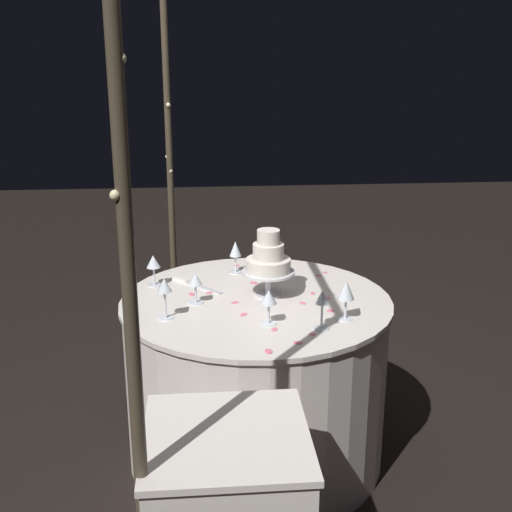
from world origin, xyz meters
TOP-DOWN VIEW (x-y plane):
  - ground_plane at (0.00, 0.00)m, footprint 12.00×12.00m
  - decorative_arch at (-0.00, 0.38)m, footprint 2.25×0.06m
  - main_table at (0.00, 0.00)m, footprint 1.12×1.12m
  - tiered_cake at (0.04, -0.05)m, footprint 0.22×0.22m
  - wine_glass_0 at (-0.32, -0.21)m, footprint 0.06×0.06m
  - wine_glass_1 at (-0.24, -0.32)m, footprint 0.06×0.06m
  - wine_glass_2 at (-0.26, -0.02)m, footprint 0.06×0.06m
  - wine_glass_3 at (-0.17, 0.36)m, footprint 0.06×0.06m
  - wine_glass_4 at (-0.03, 0.25)m, footprint 0.06×0.06m
  - wine_glass_5 at (0.20, 0.43)m, footprint 0.06×0.06m
  - wine_glass_6 at (0.34, 0.06)m, footprint 0.06×0.06m
  - cake_knife at (0.19, 0.26)m, footprint 0.23×0.22m
  - rose_petal_0 at (-0.44, -0.11)m, footprint 0.03×0.04m
  - rose_petal_1 at (0.37, -0.01)m, footprint 0.05×0.04m
  - rose_petal_2 at (0.44, 0.06)m, footprint 0.02×0.03m
  - rose_petal_3 at (0.04, -0.24)m, footprint 0.03×0.03m
  - rose_petal_4 at (-0.16, -0.28)m, footprint 0.04×0.04m
  - rose_petal_5 at (0.19, -0.01)m, footprint 0.04×0.05m
  - rose_petal_6 at (0.08, 0.26)m, footprint 0.05×0.04m
  - rose_petal_7 at (-0.02, -0.29)m, footprint 0.03×0.03m
  - rose_petal_8 at (0.33, -0.01)m, footprint 0.03×0.03m
  - rose_petal_9 at (0.26, -0.31)m, footprint 0.03×0.03m
  - rose_petal_10 at (0.36, -0.02)m, footprint 0.03×0.03m
  - rose_petal_11 at (0.13, 0.39)m, footprint 0.04×0.05m
  - rose_petal_12 at (-0.16, 0.06)m, footprint 0.04×0.04m
  - rose_petal_13 at (-0.03, 0.09)m, footprint 0.04×0.04m
  - rose_petal_14 at (-0.50, 0.00)m, footprint 0.04×0.03m
  - rose_petal_15 at (-0.37, -0.17)m, footprint 0.03×0.03m
  - rose_petal_16 at (0.30, -0.35)m, footprint 0.02×0.02m
  - rose_petal_17 at (-0.32, -0.04)m, footprint 0.04×0.03m
  - rose_petal_18 at (0.08, 0.19)m, footprint 0.03×0.04m
  - rose_petal_19 at (-0.07, -0.18)m, footprint 0.04×0.04m
  - rose_petal_20 at (-0.12, 0.49)m, footprint 0.02×0.03m

SIDE VIEW (x-z plane):
  - ground_plane at x=0.00m, z-range 0.00..0.00m
  - main_table at x=0.00m, z-range 0.00..0.74m
  - rose_petal_0 at x=-0.44m, z-range 0.74..0.74m
  - rose_petal_1 at x=0.37m, z-range 0.74..0.74m
  - rose_petal_2 at x=0.44m, z-range 0.74..0.74m
  - rose_petal_3 at x=0.04m, z-range 0.74..0.74m
  - rose_petal_4 at x=-0.16m, z-range 0.74..0.74m
  - rose_petal_5 at x=0.19m, z-range 0.74..0.74m
  - rose_petal_6 at x=0.08m, z-range 0.74..0.74m
  - rose_petal_7 at x=-0.02m, z-range 0.74..0.74m
  - rose_petal_8 at x=0.33m, z-range 0.74..0.74m
  - rose_petal_9 at x=0.26m, z-range 0.74..0.74m
  - rose_petal_10 at x=0.36m, z-range 0.74..0.74m
  - rose_petal_11 at x=0.13m, z-range 0.74..0.74m
  - rose_petal_12 at x=-0.16m, z-range 0.74..0.74m
  - rose_petal_13 at x=-0.03m, z-range 0.74..0.74m
  - rose_petal_14 at x=-0.50m, z-range 0.74..0.74m
  - rose_petal_15 at x=-0.37m, z-range 0.74..0.74m
  - rose_petal_16 at x=0.30m, z-range 0.74..0.74m
  - rose_petal_17 at x=-0.32m, z-range 0.74..0.74m
  - rose_petal_18 at x=0.08m, z-range 0.74..0.74m
  - rose_petal_19 at x=-0.07m, z-range 0.74..0.74m
  - rose_petal_20 at x=-0.12m, z-range 0.74..0.74m
  - cake_knife at x=0.19m, z-range 0.73..0.75m
  - wine_glass_4 at x=-0.03m, z-range 0.77..0.90m
  - wine_glass_2 at x=-0.26m, z-range 0.77..0.90m
  - wine_glass_5 at x=0.20m, z-range 0.77..0.91m
  - wine_glass_6 at x=0.34m, z-range 0.77..0.92m
  - wine_glass_0 at x=-0.32m, z-range 0.77..0.92m
  - wine_glass_1 at x=-0.24m, z-range 0.77..0.93m
  - wine_glass_3 at x=-0.17m, z-range 0.78..0.94m
  - tiered_cake at x=0.04m, z-range 0.75..1.04m
  - decorative_arch at x=0.00m, z-range 0.34..2.41m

